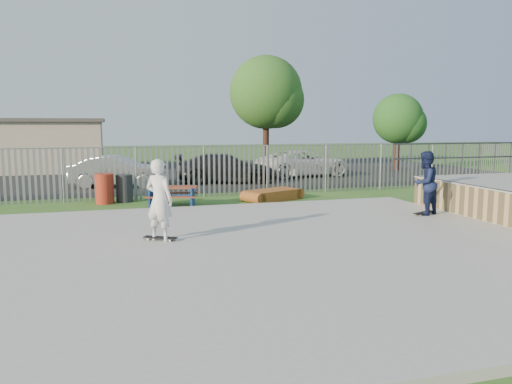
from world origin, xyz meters
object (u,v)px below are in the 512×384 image
object	(u,v)px
funbox	(273,195)
skater_navy	(425,183)
trash_bin_grey	(124,188)
car_silver	(119,171)
car_white	(304,163)
car_dark	(226,168)
skater_white	(159,200)
trash_bin_red	(105,189)
tree_mid	(266,93)
picnic_table	(172,196)
tree_right	(398,119)

from	to	relation	value
funbox	skater_navy	world-z (taller)	skater_navy
trash_bin_grey	funbox	bearing A→B (deg)	-12.02
funbox	car_silver	bearing A→B (deg)	109.45
car_silver	car_white	size ratio (longest dim) A/B	0.83
car_dark	car_white	bearing A→B (deg)	-58.79
car_dark	skater_white	world-z (taller)	skater_white
trash_bin_red	tree_mid	xyz separation A→B (m)	(10.02, 12.52, 4.34)
picnic_table	tree_mid	distance (m)	16.52
picnic_table	trash_bin_red	distance (m)	2.64
trash_bin_grey	skater_white	world-z (taller)	skater_white
skater_white	trash_bin_red	bearing A→B (deg)	-38.92
tree_right	funbox	bearing A→B (deg)	-139.54
picnic_table	car_dark	xyz separation A→B (m)	(3.36, 6.41, 0.36)
funbox	trash_bin_red	distance (m)	6.16
car_dark	trash_bin_grey	bearing A→B (deg)	145.64
car_dark	skater_white	bearing A→B (deg)	171.47
car_dark	skater_white	size ratio (longest dim) A/B	2.55
car_white	tree_right	world-z (taller)	tree_right
funbox	trash_bin_grey	world-z (taller)	trash_bin_grey
tree_mid	skater_white	xyz separation A→B (m)	(-8.72, -19.59, -3.78)
trash_bin_grey	car_dark	xyz separation A→B (m)	(4.93, 4.85, 0.22)
car_dark	skater_white	xyz separation A→B (m)	(-4.33, -12.13, 0.38)
tree_mid	skater_navy	world-z (taller)	tree_mid
picnic_table	car_silver	distance (m)	6.32
skater_navy	car_white	bearing A→B (deg)	-119.01
car_silver	car_dark	bearing A→B (deg)	-72.33
trash_bin_red	tree_mid	world-z (taller)	tree_mid
trash_bin_grey	car_white	size ratio (longest dim) A/B	0.20
picnic_table	car_dark	distance (m)	7.25
car_silver	skater_white	bearing A→B (deg)	-162.64
trash_bin_grey	tree_mid	xyz separation A→B (m)	(9.32, 12.31, 4.37)
funbox	car_dark	size ratio (longest dim) A/B	0.46
trash_bin_red	skater_white	distance (m)	7.21
funbox	trash_bin_grey	bearing A→B (deg)	143.20
funbox	car_white	world-z (taller)	car_white
skater_white	trash_bin_grey	bearing A→B (deg)	-44.60
car_dark	tree_mid	bearing A→B (deg)	-19.36
trash_bin_grey	car_white	bearing A→B (deg)	34.15
car_white	skater_navy	xyz separation A→B (m)	(-1.23, -12.72, 0.36)
car_dark	tree_mid	size ratio (longest dim) A/B	0.67
car_silver	skater_white	size ratio (longest dim) A/B	2.27
tree_right	tree_mid	bearing A→B (deg)	152.18
car_white	tree_right	distance (m)	7.53
car_white	skater_white	xyz separation A→B (m)	(-9.15, -13.90, 0.36)
tree_mid	funbox	bearing A→B (deg)	-106.31
trash_bin_red	tree_right	world-z (taller)	tree_right
trash_bin_red	trash_bin_grey	size ratio (longest dim) A/B	1.07
tree_right	skater_white	distance (m)	22.56
funbox	car_dark	xyz separation A→B (m)	(-0.45, 6.00, 0.52)
trash_bin_grey	skater_white	bearing A→B (deg)	-85.26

